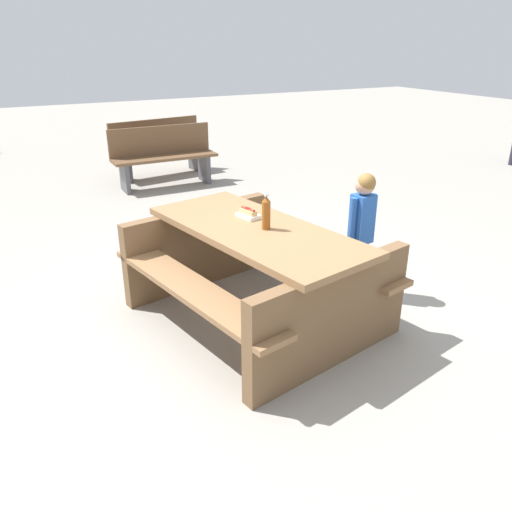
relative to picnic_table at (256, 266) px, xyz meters
name	(u,v)px	position (x,y,z in m)	size (l,w,h in m)	color
ground_plane	(256,317)	(0.00, 0.00, -0.44)	(30.00, 30.00, 0.00)	gray
picnic_table	(256,266)	(0.00, 0.00, 0.00)	(2.04, 1.73, 0.75)	olive
soda_bottle	(266,213)	(-0.06, -0.05, 0.43)	(0.06, 0.06, 0.26)	brown
hotdog_tray	(248,214)	(0.22, -0.05, 0.34)	(0.20, 0.15, 0.08)	white
child_in_coat	(362,219)	(-0.03, -0.95, 0.23)	(0.17, 0.26, 1.05)	brown
park_bench_near	(163,155)	(4.04, -0.60, 0.00)	(0.40, 1.50, 0.85)	brown
park_bench_mid	(159,146)	(4.71, -0.75, 0.00)	(0.61, 1.54, 0.85)	brown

